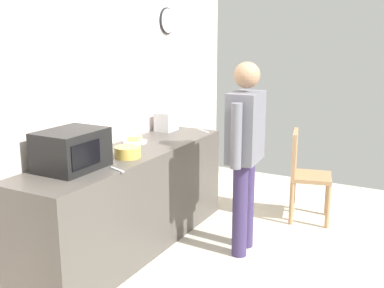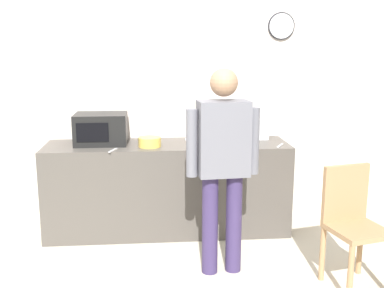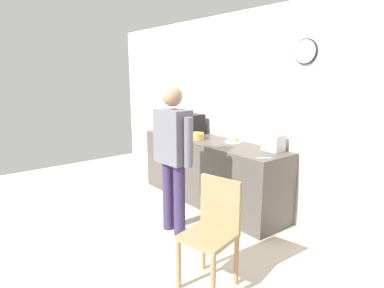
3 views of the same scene
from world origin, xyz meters
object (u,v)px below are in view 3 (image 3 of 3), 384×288
object	(u,v)px
sandwich_plate	(234,141)
spoon_utensil	(263,158)
toaster	(274,143)
person_standing	(173,150)
microwave	(185,123)
salad_bowl	(196,136)
wooden_chair	(213,227)
fork_utensil	(174,137)

from	to	relation	value
sandwich_plate	spoon_utensil	world-z (taller)	sandwich_plate
toaster	person_standing	size ratio (longest dim) A/B	0.13
microwave	spoon_utensil	distance (m)	1.75
microwave	salad_bowl	distance (m)	0.51
toaster	spoon_utensil	xyz separation A→B (m)	(0.15, -0.37, -0.10)
sandwich_plate	spoon_utensil	distance (m)	0.85
sandwich_plate	wooden_chair	distance (m)	1.77
wooden_chair	salad_bowl	bearing A→B (deg)	145.27
microwave	sandwich_plate	world-z (taller)	microwave
spoon_utensil	wooden_chair	world-z (taller)	wooden_chair
spoon_utensil	wooden_chair	size ratio (longest dim) A/B	0.18
sandwich_plate	salad_bowl	bearing A→B (deg)	-151.12
person_standing	wooden_chair	bearing A→B (deg)	-15.65
toaster	fork_utensil	world-z (taller)	toaster
toaster	wooden_chair	distance (m)	1.53
microwave	spoon_utensil	world-z (taller)	microwave
fork_utensil	person_standing	xyz separation A→B (m)	(0.92, -0.66, 0.08)
microwave	sandwich_plate	xyz separation A→B (m)	(0.94, 0.09, -0.13)
salad_bowl	fork_utensil	bearing A→B (deg)	-156.75
fork_utensil	spoon_utensil	size ratio (longest dim) A/B	1.00
sandwich_plate	microwave	bearing A→B (deg)	-174.43
microwave	wooden_chair	xyz separation A→B (m)	(2.03, -1.25, -0.53)
person_standing	microwave	bearing A→B (deg)	137.24
microwave	wooden_chair	world-z (taller)	microwave
sandwich_plate	toaster	xyz separation A→B (m)	(0.63, 0.03, 0.08)
salad_bowl	fork_utensil	world-z (taller)	salad_bowl
wooden_chair	fork_utensil	bearing A→B (deg)	153.72
person_standing	wooden_chair	size ratio (longest dim) A/B	1.79
sandwich_plate	fork_utensil	bearing A→B (deg)	-153.39
toaster	spoon_utensil	distance (m)	0.41
salad_bowl	spoon_utensil	bearing A→B (deg)	-3.24
sandwich_plate	person_standing	size ratio (longest dim) A/B	0.14
person_standing	wooden_chair	xyz separation A→B (m)	(0.98, -0.27, -0.46)
microwave	toaster	xyz separation A→B (m)	(1.57, 0.13, -0.05)
microwave	toaster	bearing A→B (deg)	4.60
salad_bowl	wooden_chair	size ratio (longest dim) A/B	0.23
sandwich_plate	wooden_chair	world-z (taller)	sandwich_plate
salad_bowl	toaster	xyz separation A→B (m)	(1.10, 0.29, 0.05)
sandwich_plate	wooden_chair	size ratio (longest dim) A/B	0.24
sandwich_plate	person_standing	world-z (taller)	person_standing
spoon_utensil	sandwich_plate	bearing A→B (deg)	156.98
spoon_utensil	person_standing	bearing A→B (deg)	-132.33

